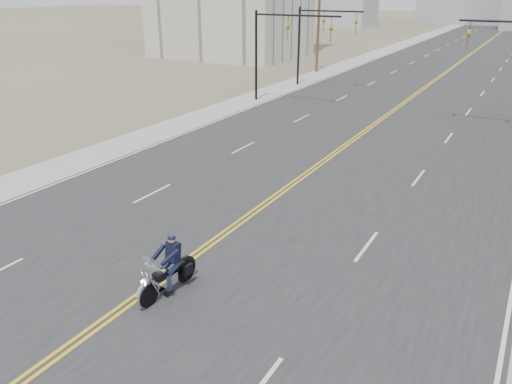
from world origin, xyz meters
The scene contains 6 objects.
road centered at (0.00, 70.00, 0.01)m, with size 20.00×200.00×0.01m, color #303033.
sidewalk_left centered at (-11.50, 70.00, 0.01)m, with size 3.00×200.00×0.01m, color #A5A5A0.
traffic_mast_left centered at (-8.98, 32.00, 4.94)m, with size 7.10×0.26×7.00m.
traffic_mast_far centered at (-9.31, 40.00, 4.87)m, with size 6.10×0.26×7.00m.
utility_pole_left centered at (-12.50, 48.00, 5.48)m, with size 2.20×0.30×10.50m.
motorcyclist centered at (0.64, 6.16, 0.91)m, with size 1.00×2.34×1.82m, color black, non-canonical shape.
Camera 1 is at (9.40, -3.75, 8.69)m, focal length 35.00 mm.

